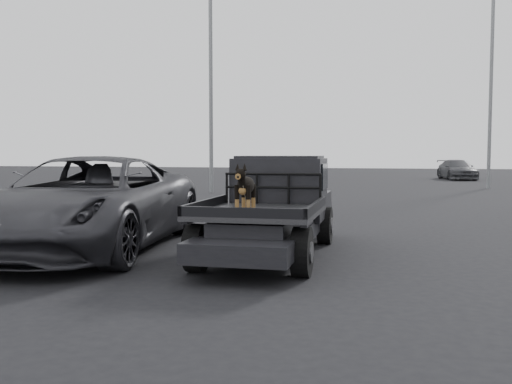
% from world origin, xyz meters
% --- Properties ---
extents(ground, '(120.00, 120.00, 0.00)m').
position_xyz_m(ground, '(0.00, 0.00, 0.00)').
color(ground, black).
rests_on(ground, ground).
extents(flatbed_ute, '(2.00, 5.40, 0.92)m').
position_xyz_m(flatbed_ute, '(-0.44, 1.97, 0.46)').
color(flatbed_ute, black).
rests_on(flatbed_ute, ground).
extents(ute_cab, '(1.72, 1.30, 0.88)m').
position_xyz_m(ute_cab, '(-0.44, 2.92, 1.36)').
color(ute_cab, black).
rests_on(ute_cab, flatbed_ute).
extents(headache_rack, '(1.80, 0.08, 0.55)m').
position_xyz_m(headache_rack, '(-0.44, 2.17, 1.20)').
color(headache_rack, black).
rests_on(headache_rack, flatbed_ute).
extents(dog, '(0.32, 0.60, 0.74)m').
position_xyz_m(dog, '(-0.55, 0.52, 1.29)').
color(dog, black).
rests_on(dog, flatbed_ute).
extents(parked_suv, '(3.64, 6.74, 1.80)m').
position_xyz_m(parked_suv, '(-3.97, 1.77, 0.90)').
color(parked_suv, '#2E2E33').
rests_on(parked_suv, ground).
extents(distant_car_b, '(2.63, 4.90, 1.35)m').
position_xyz_m(distant_car_b, '(6.29, 33.24, 0.68)').
color(distant_car_b, '#3F4044').
rests_on(distant_car_b, ground).
extents(floodlight_near, '(1.08, 0.28, 15.21)m').
position_xyz_m(floodlight_near, '(-6.32, 17.08, 8.21)').
color(floodlight_near, slate).
rests_on(floodlight_near, ground).
extents(floodlight_mid, '(1.08, 0.28, 13.87)m').
position_xyz_m(floodlight_mid, '(6.70, 23.22, 7.53)').
color(floodlight_mid, slate).
rests_on(floodlight_mid, ground).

